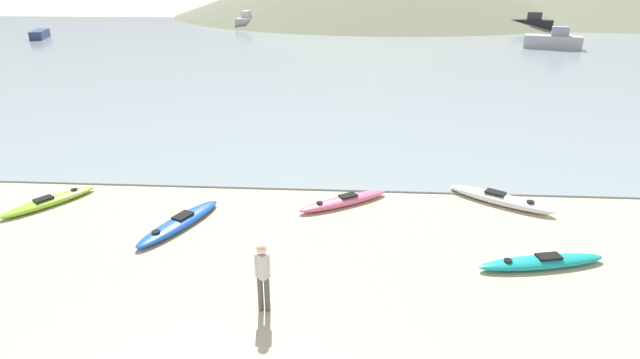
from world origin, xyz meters
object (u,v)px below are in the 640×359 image
moored_boat_1 (356,26)px  moored_boat_4 (529,24)px  kayak_on_sand_2 (542,262)px  kayak_on_sand_3 (49,201)px  moored_boat_2 (554,41)px  kayak_on_sand_1 (344,201)px  person_near_foreground (263,273)px  kayak_on_sand_4 (500,199)px  moored_boat_0 (248,21)px  moored_boat_3 (40,34)px  kayak_on_sand_0 (180,222)px

moored_boat_1 → moored_boat_4: moored_boat_4 is taller
kayak_on_sand_2 → kayak_on_sand_3: 15.17m
moored_boat_1 → moored_boat_2: moored_boat_2 is taller
kayak_on_sand_1 → person_near_foreground: bearing=-106.5°
kayak_on_sand_2 → moored_boat_1: moored_boat_1 is taller
kayak_on_sand_4 → moored_boat_1: 53.01m
moored_boat_0 → moored_boat_2: (34.27, -18.42, -0.02)m
moored_boat_3 → moored_boat_0: bearing=33.2°
moored_boat_1 → kayak_on_sand_1: bearing=-90.6°
kayak_on_sand_1 → moored_boat_3: (-35.57, 41.74, 0.37)m
moored_boat_1 → moored_boat_2: size_ratio=1.05×
kayak_on_sand_1 → person_near_foreground: size_ratio=1.81×
kayak_on_sand_0 → moored_boat_4: size_ratio=0.57×
moored_boat_1 → kayak_on_sand_0: bearing=-95.7°
kayak_on_sand_3 → kayak_on_sand_4: size_ratio=0.89×
kayak_on_sand_2 → kayak_on_sand_4: bearing=91.0°
person_near_foreground → moored_boat_0: moored_boat_0 is taller
kayak_on_sand_1 → moored_boat_1: moored_boat_1 is taller
kayak_on_sand_0 → moored_boat_3: size_ratio=0.75×
person_near_foreground → moored_boat_0: size_ratio=0.31×
kayak_on_sand_0 → moored_boat_3: 53.30m
kayak_on_sand_1 → moored_boat_2: bearing=61.8°
kayak_on_sand_4 → moored_boat_4: size_ratio=0.55×
kayak_on_sand_0 → kayak_on_sand_4: 10.33m
moored_boat_1 → moored_boat_2: (19.42, -16.00, 0.27)m
person_near_foreground → moored_boat_1: person_near_foreground is taller
kayak_on_sand_2 → moored_boat_1: 56.83m
moored_boat_2 → moored_boat_0: bearing=151.7°
kayak_on_sand_3 → moored_boat_4: moored_boat_4 is taller
moored_boat_4 → moored_boat_2: bearing=-100.0°
kayak_on_sand_2 → kayak_on_sand_1: bearing=146.8°
moored_boat_0 → kayak_on_sand_1: bearing=-75.6°
person_near_foreground → moored_boat_2: bearing=63.2°
kayak_on_sand_2 → person_near_foreground: (-6.91, -2.27, 0.85)m
moored_boat_0 → kayak_on_sand_0: bearing=-80.7°
kayak_on_sand_4 → moored_boat_3: moored_boat_3 is taller
moored_boat_1 → moored_boat_4: bearing=2.6°
person_near_foreground → moored_boat_0: (-12.62, 61.34, -0.16)m
kayak_on_sand_1 → moored_boat_2: moored_boat_2 is taller
kayak_on_sand_4 → moored_boat_3: 58.02m
kayak_on_sand_0 → person_near_foreground: 5.08m
person_near_foreground → moored_boat_1: 58.95m
kayak_on_sand_1 → kayak_on_sand_2: 6.25m
kayak_on_sand_1 → moored_boat_4: (22.95, 54.26, 0.71)m
kayak_on_sand_0 → kayak_on_sand_1: same height
kayak_on_sand_4 → person_near_foreground: (-6.84, -6.11, 0.81)m
person_near_foreground → moored_boat_3: (-33.89, 47.42, -0.47)m
kayak_on_sand_3 → moored_boat_3: 49.67m
moored_boat_1 → moored_boat_4: size_ratio=0.97×
kayak_on_sand_4 → moored_boat_2: 39.67m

